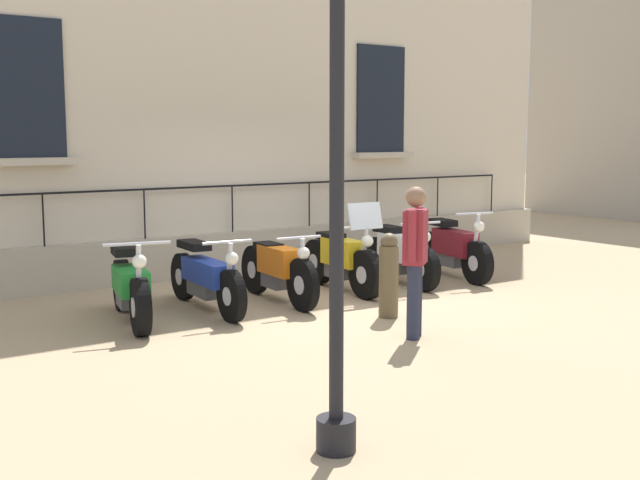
{
  "coord_description": "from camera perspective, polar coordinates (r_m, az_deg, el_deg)",
  "views": [
    {
      "loc": [
        8.63,
        -6.0,
        2.19
      ],
      "look_at": [
        0.0,
        0.0,
        0.8
      ],
      "focal_mm": 44.71,
      "sensor_mm": 36.0,
      "label": 1
    }
  ],
  "objects": [
    {
      "name": "ground_plane",
      "position": [
        10.74,
        -0.01,
        -4.23
      ],
      "size": [
        60.0,
        60.0,
        0.0
      ],
      "primitive_type": "plane",
      "color": "tan"
    },
    {
      "name": "pedestrian_standing",
      "position": [
        8.61,
        6.83,
        -0.96
      ],
      "size": [
        0.4,
        0.43,
        1.65
      ],
      "color": "#23283D",
      "rests_on": "ground_plane"
    },
    {
      "name": "motorcycle_maroon",
      "position": [
        12.43,
        9.52,
        -0.7
      ],
      "size": [
        1.95,
        0.74,
        1.06
      ],
      "color": "black",
      "rests_on": "ground_plane"
    },
    {
      "name": "motorcycle_white",
      "position": [
        11.77,
        5.72,
        -1.12
      ],
      "size": [
        1.89,
        0.67,
        0.98
      ],
      "color": "black",
      "rests_on": "ground_plane"
    },
    {
      "name": "motorcycle_yellow",
      "position": [
        11.19,
        1.59,
        -1.5
      ],
      "size": [
        1.95,
        0.62,
        1.3
      ],
      "color": "black",
      "rests_on": "ground_plane"
    },
    {
      "name": "bollard",
      "position": [
        9.62,
        4.94,
        -2.51
      ],
      "size": [
        0.24,
        0.24,
        1.03
      ],
      "color": "brown",
      "rests_on": "ground_plane"
    },
    {
      "name": "motorcycle_green",
      "position": [
        9.6,
        -13.39,
        -3.39
      ],
      "size": [
        2.01,
        0.84,
        1.03
      ],
      "color": "black",
      "rests_on": "ground_plane"
    },
    {
      "name": "building_facade",
      "position": [
        13.01,
        -7.34,
        13.51
      ],
      "size": [
        0.82,
        13.95,
        7.32
      ],
      "color": "beige",
      "rests_on": "ground_plane"
    },
    {
      "name": "motorcycle_orange",
      "position": [
        10.47,
        -3.0,
        -2.13
      ],
      "size": [
        2.01,
        0.63,
        0.94
      ],
      "color": "black",
      "rests_on": "ground_plane"
    },
    {
      "name": "motorcycle_blue",
      "position": [
        10.08,
        -8.16,
        -2.71
      ],
      "size": [
        2.15,
        0.62,
        0.96
      ],
      "color": "black",
      "rests_on": "ground_plane"
    }
  ]
}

